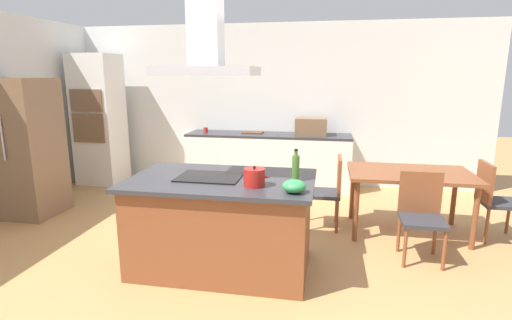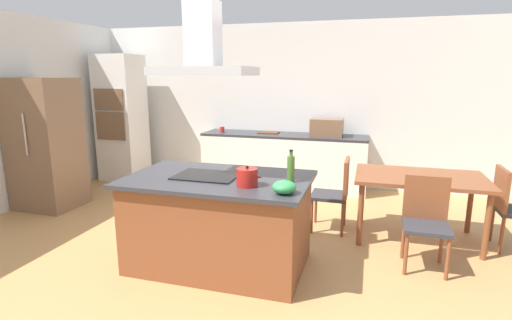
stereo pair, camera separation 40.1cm
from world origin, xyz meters
name	(u,v)px [view 2 (the right image)]	position (x,y,z in m)	size (l,w,h in m)	color
ground	(260,214)	(0.00, 1.50, 0.00)	(16.00, 16.00, 0.00)	tan
wall_back	(288,105)	(0.00, 3.25, 1.35)	(7.20, 0.10, 2.70)	white
wall_left	(17,111)	(-3.45, 1.00, 1.35)	(0.10, 8.80, 2.70)	white
kitchen_island	(219,221)	(0.00, 0.00, 0.45)	(1.75, 1.09, 0.90)	brown
cooktop	(207,176)	(-0.12, 0.00, 0.91)	(0.60, 0.44, 0.01)	black
tea_kettle	(247,177)	(0.36, -0.21, 0.98)	(0.24, 0.19, 0.18)	#B21E19
olive_oil_bottle	(291,168)	(0.70, 0.02, 1.03)	(0.07, 0.07, 0.30)	#47722D
mixing_bowl	(284,187)	(0.72, -0.34, 0.95)	(0.20, 0.20, 0.11)	#33934C
back_counter	(283,161)	(0.01, 2.88, 0.45)	(2.71, 0.62, 0.90)	white
countertop_microwave	(327,127)	(0.71, 2.88, 1.04)	(0.50, 0.38, 0.28)	brown
coffee_mug_red	(222,129)	(-1.06, 2.83, 0.95)	(0.08, 0.08, 0.09)	red
cutting_board	(268,133)	(-0.26, 2.93, 0.91)	(0.34, 0.24, 0.02)	#59331E
wall_oven_stack	(122,118)	(-2.90, 2.65, 1.10)	(0.70, 0.66, 2.20)	white
refrigerator	(46,144)	(-2.98, 0.98, 0.91)	(0.80, 0.73, 1.82)	brown
dining_table	(420,183)	(1.94, 1.22, 0.67)	(1.40, 0.90, 0.75)	brown
chair_at_right_end	(510,204)	(2.86, 1.22, 0.51)	(0.42, 0.42, 0.89)	#333338
chair_at_left_end	(337,190)	(1.03, 1.22, 0.51)	(0.42, 0.42, 0.89)	#333338
chair_facing_island	(426,216)	(1.94, 0.55, 0.51)	(0.42, 0.42, 0.89)	#333338
range_hood	(203,47)	(-0.12, 0.00, 2.10)	(0.90, 0.55, 0.78)	#ADADB2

